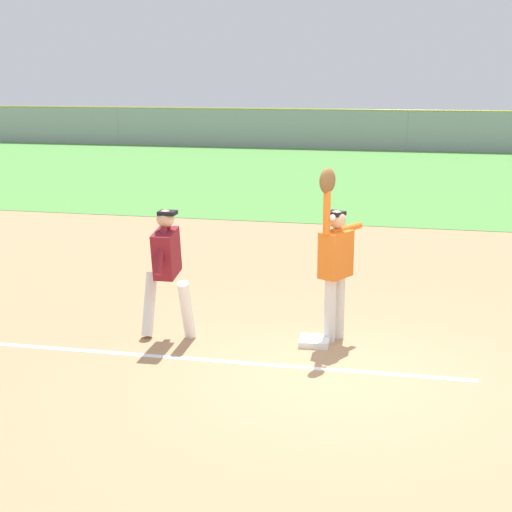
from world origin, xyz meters
The scene contains 10 objects.
ground_plane centered at (0.00, 0.00, 0.00)m, with size 81.30×81.30×0.00m, color tan.
outfield_grass centered at (0.00, 17.87, 0.01)m, with size 55.84×17.97×0.01m, color #549342.
first_base centered at (-0.37, 0.94, 0.04)m, with size 0.38×0.38×0.08m, color white.
fielder centered at (-0.16, 1.17, 1.12)m, with size 0.52×0.84×2.28m.
runner centered at (-2.29, 0.76, 1.00)m, with size 0.73×0.84×1.72m.
baseball centered at (-0.18, 0.98, 1.67)m, with size 0.07×0.07×0.07m, color white.
outfield_fence centered at (0.00, 26.86, 0.92)m, with size 55.92×0.08×1.84m.
parked_car_green centered at (-11.54, 30.93, 0.67)m, with size 4.49×2.29×1.25m.
parked_car_blue centered at (-5.76, 30.66, 0.67)m, with size 4.47×2.26×1.25m.
parked_car_red centered at (0.32, 30.38, 0.67)m, with size 4.41×2.14×1.25m.
Camera 1 is at (0.92, -8.18, 3.39)m, focal length 52.86 mm.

